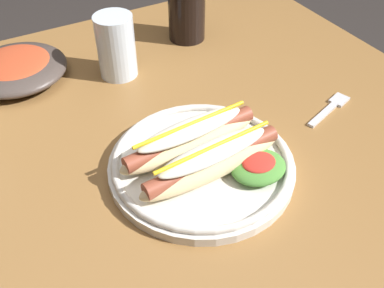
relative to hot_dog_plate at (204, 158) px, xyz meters
The scene contains 6 objects.
dining_table 0.20m from the hot_dog_plate, 110.86° to the left, with size 1.14×0.88×0.74m.
hot_dog_plate is the anchor object (origin of this frame).
fork 0.28m from the hot_dog_plate, ahead, with size 0.12×0.06×0.00m.
soda_cup 0.42m from the hot_dog_plate, 64.80° to the left, with size 0.08×0.08×0.13m, color black.
water_cup 0.32m from the hot_dog_plate, 91.97° to the left, with size 0.07×0.07×0.12m, color silver.
side_bowl 0.45m from the hot_dog_plate, 115.60° to the left, with size 0.20×0.20×0.05m.
Camera 1 is at (-0.20, -0.55, 1.23)m, focal length 41.13 mm.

